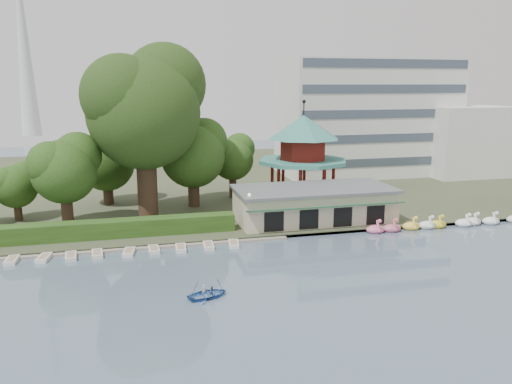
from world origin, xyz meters
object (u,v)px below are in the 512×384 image
object	(u,v)px
dock	(122,248)
rowboat_with_passengers	(208,291)
boathouse	(314,203)
pavilion	(303,149)
big_tree	(145,104)

from	to	relation	value
dock	rowboat_with_passengers	size ratio (longest dim) A/B	6.48
dock	boathouse	size ratio (longest dim) A/B	1.83
pavilion	big_tree	size ratio (longest dim) A/B	0.65
big_tree	rowboat_with_passengers	world-z (taller)	big_tree
dock	big_tree	xyz separation A→B (m)	(3.18, 11.01, 13.81)
big_tree	rowboat_with_passengers	xyz separation A→B (m)	(3.56, -24.34, -13.46)
dock	pavilion	bearing A→B (deg)	31.66
big_tree	rowboat_with_passengers	size ratio (longest dim) A/B	3.94
rowboat_with_passengers	boathouse	bearing A→B (deg)	49.86
boathouse	pavilion	distance (m)	11.43
boathouse	rowboat_with_passengers	world-z (taller)	boathouse
big_tree	boathouse	bearing A→B (deg)	-18.34
pavilion	rowboat_with_passengers	distance (m)	33.73
dock	rowboat_with_passengers	bearing A→B (deg)	-63.16
dock	boathouse	xyz separation A→B (m)	(22.00, 4.77, 2.25)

